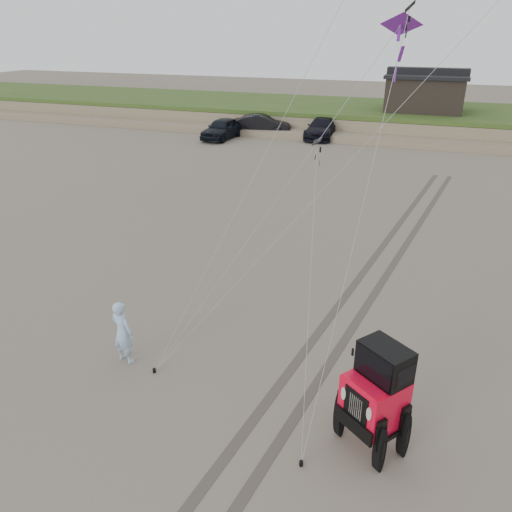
{
  "coord_description": "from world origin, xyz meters",
  "views": [
    {
      "loc": [
        3.46,
        -8.06,
        7.99
      ],
      "look_at": [
        -0.54,
        3.0,
        2.6
      ],
      "focal_mm": 35.0,
      "sensor_mm": 36.0,
      "label": 1
    }
  ],
  "objects_px": {
    "cabin": "(425,91)",
    "man": "(123,332)",
    "truck_a": "(222,129)",
    "truck_b": "(262,125)",
    "jeep": "(373,409)",
    "truck_c": "(322,128)"
  },
  "relations": [
    {
      "from": "truck_b",
      "to": "man",
      "type": "distance_m",
      "value": 31.03
    },
    {
      "from": "man",
      "to": "truck_c",
      "type": "bearing_deg",
      "value": -75.15
    },
    {
      "from": "cabin",
      "to": "truck_c",
      "type": "relative_size",
      "value": 1.21
    },
    {
      "from": "truck_b",
      "to": "truck_c",
      "type": "bearing_deg",
      "value": -98.76
    },
    {
      "from": "truck_a",
      "to": "man",
      "type": "xyz_separation_m",
      "value": [
        9.12,
        -27.5,
        0.09
      ]
    },
    {
      "from": "truck_b",
      "to": "jeep",
      "type": "bearing_deg",
      "value": -168.81
    },
    {
      "from": "cabin",
      "to": "truck_b",
      "type": "xyz_separation_m",
      "value": [
        -12.23,
        -5.78,
        -2.45
      ]
    },
    {
      "from": "cabin",
      "to": "man",
      "type": "xyz_separation_m",
      "value": [
        -5.44,
        -36.05,
        -2.35
      ]
    },
    {
      "from": "truck_b",
      "to": "truck_c",
      "type": "relative_size",
      "value": 0.9
    },
    {
      "from": "man",
      "to": "truck_a",
      "type": "bearing_deg",
      "value": -60.18
    },
    {
      "from": "jeep",
      "to": "man",
      "type": "distance_m",
      "value": 6.5
    },
    {
      "from": "truck_b",
      "to": "jeep",
      "type": "relative_size",
      "value": 0.92
    },
    {
      "from": "cabin",
      "to": "jeep",
      "type": "height_order",
      "value": "cabin"
    },
    {
      "from": "cabin",
      "to": "truck_a",
      "type": "distance_m",
      "value": 17.06
    },
    {
      "from": "cabin",
      "to": "man",
      "type": "height_order",
      "value": "cabin"
    },
    {
      "from": "truck_a",
      "to": "truck_c",
      "type": "relative_size",
      "value": 0.88
    },
    {
      "from": "truck_c",
      "to": "jeep",
      "type": "xyz_separation_m",
      "value": [
        8.25,
        -31.33,
        0.19
      ]
    },
    {
      "from": "truck_a",
      "to": "truck_b",
      "type": "height_order",
      "value": "truck_a"
    },
    {
      "from": "truck_a",
      "to": "jeep",
      "type": "height_order",
      "value": "jeep"
    },
    {
      "from": "truck_c",
      "to": "cabin",
      "type": "bearing_deg",
      "value": 35.44
    },
    {
      "from": "truck_a",
      "to": "truck_b",
      "type": "xyz_separation_m",
      "value": [
        2.33,
        2.78,
        -0.01
      ]
    },
    {
      "from": "truck_a",
      "to": "man",
      "type": "distance_m",
      "value": 28.97
    }
  ]
}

